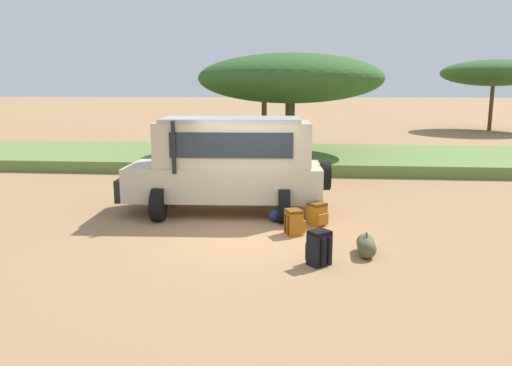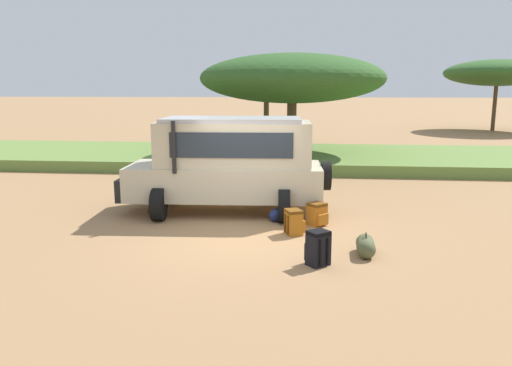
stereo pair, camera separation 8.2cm
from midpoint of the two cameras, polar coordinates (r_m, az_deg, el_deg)
name	(u,v)px [view 1 (the left image)]	position (r m, az deg, el deg)	size (l,w,h in m)	color
ground_plane	(244,237)	(10.87, -1.58, -6.17)	(320.00, 320.00, 0.00)	#9E754C
grass_bank	(274,157)	(21.62, 2.01, 2.97)	(120.00, 7.00, 0.44)	olive
safari_vehicle	(229,163)	(12.79, -3.31, 2.35)	(5.40, 2.91, 2.44)	beige
backpack_beside_front_wheel	(294,222)	(11.02, 4.18, -4.49)	(0.49, 0.48, 0.56)	#B26619
backpack_cluster_center	(317,214)	(11.81, 6.81, -3.56)	(0.53, 0.53, 0.53)	#B26619
backpack_near_rear_wheel	(319,248)	(9.20, 6.93, -7.40)	(0.49, 0.50, 0.65)	black
duffel_bag_low_black_case	(366,246)	(9.93, 12.25, -7.03)	(0.37, 0.82, 0.45)	#4C5133
duffel_bag_soft_canvas	(281,213)	(12.25, 2.65, -3.48)	(0.55, 0.75, 0.41)	navy
acacia_tree_far_left	(264,79)	(26.89, 0.87, 11.81)	(6.17, 5.37, 4.54)	brown
acacia_tree_left_mid	(290,79)	(21.39, 3.85, 11.82)	(7.75, 7.15, 4.59)	brown
acacia_tree_centre_back	(494,73)	(41.43, 25.51, 11.29)	(7.52, 8.15, 5.21)	brown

